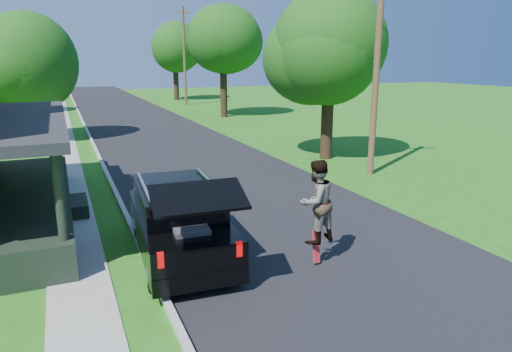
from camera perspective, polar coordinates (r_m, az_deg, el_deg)
name	(u,v)px	position (r m, az deg, el deg)	size (l,w,h in m)	color
ground	(324,258)	(11.52, 8.46, -10.07)	(140.00, 140.00, 0.00)	#295E12
street	(158,136)	(29.79, -12.10, 4.87)	(8.00, 120.00, 0.02)	black
curb	(91,141)	(29.30, -19.89, 4.18)	(0.15, 120.00, 0.12)	#A7A7A2
sidewalk	(64,142)	(29.26, -22.92, 3.89)	(1.30, 120.00, 0.03)	gray
black_suv	(180,221)	(11.31, -9.52, -5.59)	(2.26, 5.23, 2.39)	black
skateboarder	(316,202)	(10.64, 7.53, -3.21)	(1.13, 0.98, 1.98)	black
skateboard	(316,247)	(11.02, 7.52, -8.85)	(0.30, 0.34, 0.75)	#990D10
tree_left_mid	(30,53)	(30.69, -26.41, 13.63)	(6.09, 5.89, 8.02)	black
tree_right_near	(329,51)	(22.38, 9.06, 15.15)	(5.60, 5.62, 7.84)	black
tree_right_mid	(222,35)	(39.19, -4.25, 17.12)	(6.71, 6.69, 10.08)	black
tree_right_far	(174,48)	(57.17, -10.18, 15.51)	(7.30, 7.49, 9.38)	black
utility_pole_near	(378,54)	(19.49, 14.95, 14.52)	(1.62, 0.58, 9.61)	#513925
utility_pole_far	(184,55)	(50.13, -8.94, 14.67)	(1.59, 0.64, 10.07)	#513925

